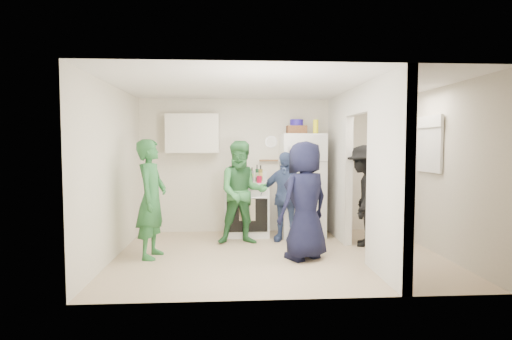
{
  "coord_description": "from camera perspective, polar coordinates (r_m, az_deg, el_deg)",
  "views": [
    {
      "loc": [
        -0.7,
        -5.82,
        1.65
      ],
      "look_at": [
        -0.32,
        0.4,
        1.25
      ],
      "focal_mm": 28.0,
      "sensor_mm": 36.0,
      "label": 1
    }
  ],
  "objects": [
    {
      "name": "floor",
      "position": [
        6.09,
        3.27,
        -12.06
      ],
      "size": [
        4.8,
        4.8,
        0.0
      ],
      "primitive_type": "plane",
      "color": "tan",
      "rests_on": "ground"
    },
    {
      "name": "wall_back",
      "position": [
        7.56,
        1.78,
        0.64
      ],
      "size": [
        4.8,
        0.0,
        4.8
      ],
      "primitive_type": "plane",
      "rotation": [
        1.57,
        0.0,
        0.0
      ],
      "color": "silver",
      "rests_on": "floor"
    },
    {
      "name": "wall_front",
      "position": [
        4.2,
        6.08,
        -1.81
      ],
      "size": [
        4.8,
        0.0,
        4.8
      ],
      "primitive_type": "plane",
      "rotation": [
        -1.57,
        0.0,
        0.0
      ],
      "color": "silver",
      "rests_on": "floor"
    },
    {
      "name": "wall_left",
      "position": [
        6.07,
        -19.79,
        -0.32
      ],
      "size": [
        0.0,
        3.4,
        3.4
      ],
      "primitive_type": "plane",
      "rotation": [
        1.57,
        0.0,
        1.57
      ],
      "color": "silver",
      "rests_on": "floor"
    },
    {
      "name": "wall_right",
      "position": [
        6.6,
        24.46,
        -0.13
      ],
      "size": [
        0.0,
        3.4,
        3.4
      ],
      "primitive_type": "plane",
      "rotation": [
        1.57,
        0.0,
        -1.57
      ],
      "color": "silver",
      "rests_on": "floor"
    },
    {
      "name": "ceiling",
      "position": [
        5.92,
        3.36,
        11.92
      ],
      "size": [
        4.8,
        4.8,
        0.0
      ],
      "primitive_type": "plane",
      "rotation": [
        3.14,
        0.0,
        0.0
      ],
      "color": "white",
      "rests_on": "wall_back"
    },
    {
      "name": "partition_pier_back",
      "position": [
        7.18,
        11.8,
        0.4
      ],
      "size": [
        0.12,
        1.2,
        2.5
      ],
      "primitive_type": "cube",
      "color": "silver",
      "rests_on": "floor"
    },
    {
      "name": "partition_pier_front",
      "position": [
        5.1,
        18.34,
        -1.0
      ],
      "size": [
        0.12,
        1.2,
        2.5
      ],
      "primitive_type": "cube",
      "color": "silver",
      "rests_on": "floor"
    },
    {
      "name": "partition_header",
      "position": [
        6.15,
        14.67,
        9.62
      ],
      "size": [
        0.12,
        1.0,
        0.4
      ],
      "primitive_type": "cube",
      "color": "silver",
      "rests_on": "partition_pier_back"
    },
    {
      "name": "stove",
      "position": [
        7.29,
        -1.38,
        -5.51
      ],
      "size": [
        0.82,
        0.68,
        0.98
      ],
      "primitive_type": "cube",
      "color": "white",
      "rests_on": "floor"
    },
    {
      "name": "upper_cabinet",
      "position": [
        7.37,
        -9.02,
        5.18
      ],
      "size": [
        0.95,
        0.34,
        0.7
      ],
      "primitive_type": "cube",
      "color": "silver",
      "rests_on": "wall_back"
    },
    {
      "name": "fridge",
      "position": [
        7.31,
        6.59,
        -2.08
      ],
      "size": [
        0.76,
        0.74,
        1.84
      ],
      "primitive_type": "cube",
      "color": "white",
      "rests_on": "floor"
    },
    {
      "name": "wicker_basket",
      "position": [
        7.31,
        5.8,
        5.73
      ],
      "size": [
        0.35,
        0.25,
        0.15
      ],
      "primitive_type": "cube",
      "color": "brown",
      "rests_on": "fridge"
    },
    {
      "name": "blue_bowl",
      "position": [
        7.31,
        5.81,
        6.75
      ],
      "size": [
        0.24,
        0.24,
        0.11
      ],
      "primitive_type": "cylinder",
      "color": "#221591",
      "rests_on": "wicker_basket"
    },
    {
      "name": "yellow_cup_stack_top",
      "position": [
        7.22,
        8.52,
        6.13
      ],
      "size": [
        0.09,
        0.09,
        0.25
      ],
      "primitive_type": "cylinder",
      "color": "#FFF615",
      "rests_on": "fridge"
    },
    {
      "name": "wall_clock",
      "position": [
        7.54,
        2.18,
        4.05
      ],
      "size": [
        0.22,
        0.02,
        0.22
      ],
      "primitive_type": "cylinder",
      "rotation": [
        1.57,
        0.0,
        0.0
      ],
      "color": "white",
      "rests_on": "wall_back"
    },
    {
      "name": "spice_shelf",
      "position": [
        7.51,
        1.82,
        1.38
      ],
      "size": [
        0.35,
        0.08,
        0.03
      ],
      "primitive_type": "cube",
      "color": "olive",
      "rests_on": "wall_back"
    },
    {
      "name": "nook_window",
      "position": [
        6.76,
        23.61,
        3.37
      ],
      "size": [
        0.03,
        0.7,
        0.8
      ],
      "primitive_type": "cube",
      "color": "black",
      "rests_on": "wall_right"
    },
    {
      "name": "nook_window_frame",
      "position": [
        6.75,
        23.5,
        3.37
      ],
      "size": [
        0.04,
        0.76,
        0.86
      ],
      "primitive_type": "cube",
      "color": "white",
      "rests_on": "wall_right"
    },
    {
      "name": "nook_valance",
      "position": [
        6.75,
        23.38,
        6.35
      ],
      "size": [
        0.04,
        0.82,
        0.18
      ],
      "primitive_type": "cube",
      "color": "white",
      "rests_on": "wall_right"
    },
    {
      "name": "yellow_cup_stack_stove",
      "position": [
        6.99,
        -2.3,
        -0.84
      ],
      "size": [
        0.09,
        0.09,
        0.25
      ],
      "primitive_type": "cylinder",
      "color": "yellow",
      "rests_on": "stove"
    },
    {
      "name": "red_cup",
      "position": [
        7.03,
        0.47,
        -1.34
      ],
      "size": [
        0.09,
        0.09,
        0.12
      ],
      "primitive_type": "cylinder",
      "color": "#B60C30",
      "rests_on": "stove"
    },
    {
      "name": "person_green_left",
      "position": [
        6.0,
        -14.7,
        -3.99
      ],
      "size": [
        0.5,
        0.68,
        1.72
      ],
      "primitive_type": "imported",
      "rotation": [
        0.0,
        0.0,
        1.42
      ],
      "color": "#2A6A37",
      "rests_on": "floor"
    },
    {
      "name": "person_green_center",
      "position": [
        6.61,
        -1.95,
        -3.23
      ],
      "size": [
        0.87,
        0.7,
        1.71
      ],
      "primitive_type": "imported",
      "rotation": [
        0.0,
        0.0,
        0.06
      ],
      "color": "#347738",
      "rests_on": "floor"
    },
    {
      "name": "person_denim",
      "position": [
        6.84,
        4.13,
        -3.8
      ],
      "size": [
        0.97,
        0.71,
        1.52
      ],
      "primitive_type": "imported",
      "rotation": [
        0.0,
        0.0,
        -0.44
      ],
      "color": "#334D70",
      "rests_on": "floor"
    },
    {
      "name": "person_navy",
      "position": [
        5.77,
        6.99,
        -4.34
      ],
      "size": [
        0.99,
        0.9,
        1.7
      ],
      "primitive_type": "imported",
      "rotation": [
        0.0,
        0.0,
        -2.58
      ],
      "color": "black",
      "rests_on": "floor"
    },
    {
      "name": "person_nook",
      "position": [
        6.75,
        15.09,
        -3.51
      ],
      "size": [
        0.92,
        1.2,
        1.64
      ],
      "primitive_type": "imported",
      "rotation": [
        0.0,
        0.0,
        -1.9
      ],
      "color": "black",
      "rests_on": "floor"
    },
    {
      "name": "bottle_a",
      "position": [
        7.32,
        -3.52,
        -0.53
      ],
      "size": [
        0.07,
        0.07,
        0.28
      ],
      "primitive_type": "cylinder",
      "color": "brown",
      "rests_on": "stove"
    },
    {
      "name": "bottle_b",
      "position": [
        7.11,
        -2.73,
        -0.57
      ],
      "size": [
        0.06,
        0.06,
        0.3
      ],
      "primitive_type": "cylinder",
      "color": "#164317",
      "rests_on": "stove"
    },
    {
      "name": "bottle_c",
      "position": [
        7.36,
        -2.0,
        -0.36
      ],
      "size": [
        0.07,
        0.07,
        0.31
      ],
      "primitive_type": "cylinder",
      "color": "#B1BBC0",
      "rests_on": "stove"
    },
    {
      "name": "bottle_d",
      "position": [
        7.15,
        -1.32,
        -0.68
      ],
      "size": [
        0.07,
        0.07,
        0.26
      ],
      "primitive_type": "cylinder",
      "color": "brown",
      "rests_on": "stove"
    },
    {
      "name": "bottle_e",
      "position": [
        7.41,
        -0.58,
        -0.58
      ],
      "size": [
        0.06,
        0.06,
        0.25
      ],
      "primitive_type": "cylinder",
      "color": "gray",
      "rests_on": "stove"
    },
    {
      "name": "bottle_f",
      "position": [
        7.24,
        0.15,
        -0.45
      ],
      "size": [
        0.06,
        0.06,
        0.31
      ],
      "primitive_type": "cylinder",
      "color": "#174022",
      "rests_on": "stove"
    },
    {
      "name": "bottle_g",
      "position": [
        7.35,
        0.67,
        -0.45
      ],
      "size": [
        0.07,
        0.07,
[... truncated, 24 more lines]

